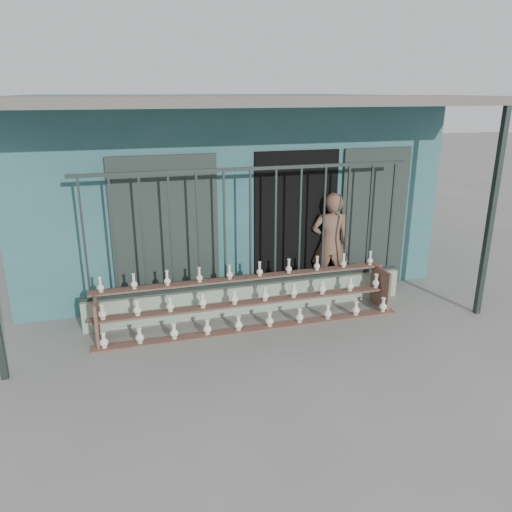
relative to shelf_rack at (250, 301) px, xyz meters
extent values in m
plane|color=slate|center=(0.13, -0.89, -0.36)|extent=(60.00, 60.00, 0.00)
cube|color=#2E5F62|center=(0.13, 3.41, 1.24)|extent=(7.00, 5.00, 3.20)
cube|color=black|center=(1.03, 0.93, 0.84)|extent=(1.40, 0.12, 2.40)
cube|color=#1E2824|center=(-1.07, 0.89, 0.84)|extent=(1.60, 0.08, 2.40)
cube|color=#1E2824|center=(2.43, 0.89, 0.84)|extent=(1.20, 0.08, 2.40)
cube|color=#59544C|center=(0.13, 0.31, 2.79)|extent=(7.40, 2.00, 0.12)
cube|color=#283330|center=(3.48, -0.64, 1.19)|extent=(0.08, 0.08, 3.10)
cube|color=#92A890|center=(0.13, 0.41, -0.13)|extent=(5.00, 0.20, 0.45)
cube|color=#283330|center=(-2.22, 0.41, 0.99)|extent=(0.03, 0.03, 1.80)
cube|color=#283330|center=(-1.83, 0.41, 0.99)|extent=(0.03, 0.03, 1.80)
cube|color=#283330|center=(-1.44, 0.41, 0.99)|extent=(0.03, 0.03, 1.80)
cube|color=#283330|center=(-1.05, 0.41, 0.99)|extent=(0.03, 0.03, 1.80)
cube|color=#283330|center=(-0.66, 0.41, 0.99)|extent=(0.03, 0.03, 1.80)
cube|color=#283330|center=(-0.26, 0.41, 0.99)|extent=(0.03, 0.03, 1.80)
cube|color=#283330|center=(0.13, 0.41, 0.99)|extent=(0.03, 0.03, 1.80)
cube|color=#283330|center=(0.52, 0.41, 0.99)|extent=(0.03, 0.03, 1.80)
cube|color=#283330|center=(0.91, 0.41, 0.99)|extent=(0.03, 0.03, 1.80)
cube|color=#283330|center=(1.30, 0.41, 0.99)|extent=(0.03, 0.03, 1.80)
cube|color=#283330|center=(1.69, 0.41, 0.99)|extent=(0.03, 0.03, 1.80)
cube|color=#283330|center=(2.09, 0.41, 0.99)|extent=(0.03, 0.03, 1.80)
cube|color=#283330|center=(2.48, 0.41, 0.99)|extent=(0.03, 0.03, 1.80)
cube|color=#283330|center=(0.13, 0.41, 1.86)|extent=(5.00, 0.04, 0.05)
cube|color=#283330|center=(0.13, 0.41, 0.12)|extent=(5.00, 0.04, 0.05)
cube|color=brown|center=(0.00, -0.24, -0.34)|extent=(4.50, 0.18, 0.03)
cube|color=brown|center=(0.00, 0.01, -0.04)|extent=(4.50, 0.18, 0.03)
cube|color=brown|center=(0.00, 0.26, 0.26)|extent=(4.50, 0.18, 0.03)
cube|color=brown|center=(-2.15, 0.01, -0.04)|extent=(0.04, 0.55, 0.64)
cube|color=brown|center=(2.15, 0.01, -0.04)|extent=(0.04, 0.55, 0.64)
imported|color=brown|center=(1.59, 0.75, 0.51)|extent=(0.73, 0.58, 1.74)
camera|label=1|loc=(-1.77, -6.48, 2.92)|focal=35.00mm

